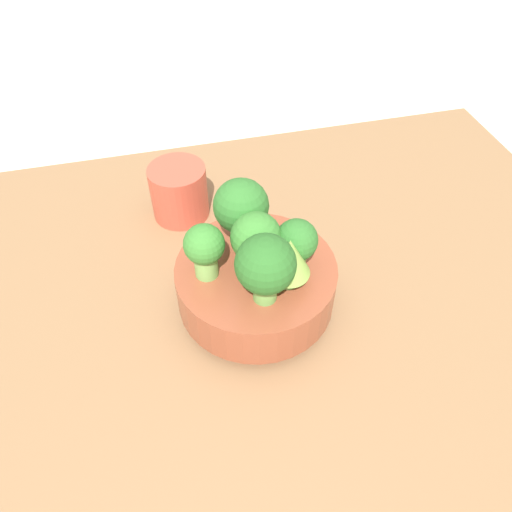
# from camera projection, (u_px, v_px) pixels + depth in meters

# --- Properties ---
(ground_plane) EXTENTS (6.00, 6.00, 0.00)m
(ground_plane) POSITION_uv_depth(u_px,v_px,m) (234.00, 306.00, 0.71)
(ground_plane) COLOR beige
(table) EXTENTS (1.14, 0.74, 0.03)m
(table) POSITION_uv_depth(u_px,v_px,m) (233.00, 299.00, 0.70)
(table) COLOR olive
(table) RESTS_ON ground_plane
(bowl) EXTENTS (0.20, 0.20, 0.08)m
(bowl) POSITION_uv_depth(u_px,v_px,m) (256.00, 284.00, 0.65)
(bowl) COLOR brown
(bowl) RESTS_ON table
(broccoli_floret_back) EXTENTS (0.07, 0.07, 0.09)m
(broccoli_floret_back) POSITION_uv_depth(u_px,v_px,m) (265.00, 266.00, 0.55)
(broccoli_floret_back) COLOR #6BA34C
(broccoli_floret_back) RESTS_ON bowl
(broccoli_floret_front) EXTENTS (0.07, 0.07, 0.09)m
(broccoli_floret_front) POSITION_uv_depth(u_px,v_px,m) (241.00, 207.00, 0.61)
(broccoli_floret_front) COLOR #6BA34C
(broccoli_floret_front) RESTS_ON bowl
(broccoli_floret_left) EXTENTS (0.05, 0.05, 0.07)m
(broccoli_floret_left) POSITION_uv_depth(u_px,v_px,m) (296.00, 242.00, 0.59)
(broccoli_floret_left) COLOR #609347
(broccoli_floret_left) RESTS_ON bowl
(broccoli_floret_right) EXTENTS (0.05, 0.05, 0.08)m
(broccoli_floret_right) POSITION_uv_depth(u_px,v_px,m) (204.00, 248.00, 0.58)
(broccoli_floret_right) COLOR #7AB256
(broccoli_floret_right) RESTS_ON bowl
(broccoli_floret_center) EXTENTS (0.06, 0.06, 0.08)m
(broccoli_floret_center) POSITION_uv_depth(u_px,v_px,m) (256.00, 239.00, 0.59)
(broccoli_floret_center) COLOR #609347
(broccoli_floret_center) RESTS_ON bowl
(romanesco_piece_far) EXTENTS (0.05, 0.05, 0.07)m
(romanesco_piece_far) POSITION_uv_depth(u_px,v_px,m) (289.00, 258.00, 0.57)
(romanesco_piece_far) COLOR #6BA34C
(romanesco_piece_far) RESTS_ON bowl
(cup) EXTENTS (0.09, 0.09, 0.09)m
(cup) POSITION_uv_depth(u_px,v_px,m) (179.00, 192.00, 0.78)
(cup) COLOR #C64C38
(cup) RESTS_ON table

